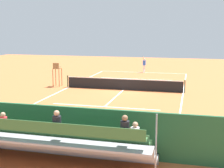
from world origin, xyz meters
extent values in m
plane|color=#BC6033|center=(0.00, 0.00, 0.00)|extent=(60.00, 60.00, 0.00)
cube|color=white|center=(0.00, -11.00, 0.00)|extent=(10.00, 0.10, 0.01)
cube|color=white|center=(0.00, 11.00, 0.00)|extent=(10.00, 0.10, 0.01)
cube|color=white|center=(-5.00, 0.00, 0.00)|extent=(0.10, 22.00, 0.01)
cube|color=white|center=(5.00, 0.00, 0.00)|extent=(0.10, 22.00, 0.01)
cube|color=white|center=(0.00, -6.05, 0.00)|extent=(7.50, 0.10, 0.01)
cube|color=white|center=(0.00, 6.05, 0.00)|extent=(7.50, 0.10, 0.01)
cube|color=white|center=(0.00, 0.00, 0.00)|extent=(0.10, 12.10, 0.01)
cube|color=white|center=(0.00, -11.00, 0.00)|extent=(0.10, 0.30, 0.01)
cube|color=black|center=(0.00, 0.00, 0.46)|extent=(10.00, 0.02, 0.91)
cube|color=white|center=(0.00, 0.00, 0.94)|extent=(10.00, 0.04, 0.06)
cylinder|color=#2D5133|center=(-5.10, 0.00, 0.54)|extent=(0.10, 0.10, 1.07)
cylinder|color=#2D5133|center=(5.10, 0.00, 0.54)|extent=(0.10, 0.10, 1.07)
cube|color=#235633|center=(0.00, 14.00, 1.00)|extent=(18.00, 0.16, 2.00)
cube|color=#9EA0A5|center=(0.00, 14.35, 0.23)|extent=(9.00, 0.10, 0.45)
cube|color=#9EA0A5|center=(0.00, 14.70, 0.41)|extent=(9.00, 0.80, 0.08)
cube|color=#9EA0A5|center=(0.00, 14.32, 0.23)|extent=(9.00, 0.04, 0.45)
cube|color=#386B38|center=(0.00, 14.80, 0.83)|extent=(8.60, 0.36, 0.04)
cube|color=#386B38|center=(0.00, 14.98, 1.03)|extent=(8.60, 0.03, 0.36)
cube|color=#9EA0A5|center=(0.00, 15.50, 0.86)|extent=(9.00, 0.80, 0.08)
cube|color=#9EA0A5|center=(0.00, 15.12, 0.68)|extent=(9.00, 0.04, 0.45)
cube|color=#386B38|center=(0.00, 15.60, 1.28)|extent=(8.60, 0.36, 0.04)
cube|color=#386B38|center=(0.00, 15.78, 1.48)|extent=(8.60, 0.03, 0.36)
cube|color=#9EA0A5|center=(0.00, 16.30, 1.31)|extent=(9.00, 0.80, 0.08)
cube|color=#9EA0A5|center=(0.00, 15.92, 1.12)|extent=(9.00, 0.04, 0.45)
cube|color=#386B38|center=(0.00, 16.40, 1.73)|extent=(8.60, 0.36, 0.04)
cube|color=#386B38|center=(0.00, 16.58, 1.93)|extent=(8.60, 0.03, 0.36)
cylinder|color=#9EA0A5|center=(-4.50, 15.50, 1.18)|extent=(0.06, 0.06, 2.35)
cube|color=#2D2D33|center=(-0.50, 14.63, 0.87)|extent=(0.32, 0.40, 0.12)
cylinder|color=#9399A3|center=(-0.50, 14.75, 1.16)|extent=(0.30, 0.30, 0.45)
sphere|color=brown|center=(-0.50, 14.75, 1.48)|extent=(0.20, 0.20, 0.20)
cube|color=#2D2D33|center=(1.44, 15.43, 1.32)|extent=(0.32, 0.40, 0.12)
cylinder|color=red|center=(1.44, 15.55, 1.60)|extent=(0.30, 0.30, 0.45)
sphere|color=tan|center=(1.44, 15.55, 1.93)|extent=(0.20, 0.20, 0.20)
cube|color=#2D2D33|center=(-3.77, 15.43, 1.32)|extent=(0.32, 0.40, 0.12)
cylinder|color=white|center=(-3.77, 15.55, 1.60)|extent=(0.30, 0.30, 0.45)
sphere|color=tan|center=(-3.77, 15.55, 1.93)|extent=(0.20, 0.20, 0.20)
cube|color=#2D2D33|center=(-1.18, 16.23, 1.77)|extent=(0.32, 0.40, 0.12)
cylinder|color=black|center=(-1.18, 16.35, 2.06)|extent=(0.30, 0.30, 0.45)
sphere|color=tan|center=(-1.18, 16.35, 2.38)|extent=(0.20, 0.20, 0.20)
cube|color=#2D2D33|center=(-3.50, 14.63, 0.87)|extent=(0.32, 0.40, 0.12)
cylinder|color=red|center=(-3.50, 14.75, 1.16)|extent=(0.30, 0.30, 0.45)
sphere|color=brown|center=(-3.50, 14.75, 1.48)|extent=(0.20, 0.20, 0.20)
cube|color=#2D2D33|center=(-3.57, 16.23, 1.77)|extent=(0.32, 0.40, 0.12)
cylinder|color=black|center=(-3.57, 16.35, 2.06)|extent=(0.30, 0.30, 0.45)
sphere|color=#8C6647|center=(-3.57, 16.35, 2.38)|extent=(0.20, 0.20, 0.20)
cylinder|color=olive|center=(5.90, -0.56, 0.80)|extent=(0.07, 0.07, 1.60)
cylinder|color=olive|center=(6.50, -0.56, 0.80)|extent=(0.07, 0.07, 1.60)
cylinder|color=olive|center=(5.90, 0.04, 0.80)|extent=(0.07, 0.07, 1.60)
cylinder|color=olive|center=(6.50, 0.04, 0.80)|extent=(0.07, 0.07, 1.60)
cube|color=olive|center=(6.20, -0.26, 1.63)|extent=(0.56, 0.56, 0.06)
cube|color=olive|center=(6.20, -0.02, 1.90)|extent=(0.56, 0.06, 0.48)
cube|color=olive|center=(5.94, -0.26, 1.78)|extent=(0.04, 0.48, 0.04)
cube|color=olive|center=(6.46, -0.26, 1.78)|extent=(0.04, 0.48, 0.04)
cube|color=#9E754C|center=(-3.18, 13.20, 0.45)|extent=(1.80, 0.40, 0.05)
cylinder|color=#9E754C|center=(-3.93, 13.20, 0.23)|extent=(0.06, 0.06, 0.45)
cylinder|color=#9E754C|center=(-2.43, 13.20, 0.23)|extent=(0.06, 0.06, 0.45)
cube|color=#9E754C|center=(-3.18, 13.38, 0.75)|extent=(1.80, 0.04, 0.36)
cube|color=#B22D2D|center=(-1.15, 13.40, 0.18)|extent=(0.90, 0.36, 0.36)
cylinder|color=white|center=(-0.12, -11.29, 0.42)|extent=(0.14, 0.14, 0.85)
cylinder|color=white|center=(-0.06, -11.08, 0.42)|extent=(0.14, 0.14, 0.85)
cylinder|color=blue|center=(-0.09, -11.18, 1.15)|extent=(0.44, 0.44, 0.60)
sphere|color=beige|center=(-0.09, -11.18, 1.56)|extent=(0.22, 0.22, 0.22)
cylinder|color=beige|center=(-0.03, -10.97, 1.65)|extent=(0.26, 0.15, 0.55)
cylinder|color=beige|center=(-0.15, -11.39, 1.18)|extent=(0.11, 0.11, 0.50)
cylinder|color=black|center=(0.80, -11.06, 0.01)|extent=(0.08, 0.28, 0.03)
torus|color=#D8CC4C|center=(0.75, -10.80, 0.01)|extent=(0.35, 0.35, 0.02)
cylinder|color=white|center=(0.75, -10.80, 0.01)|extent=(0.25, 0.25, 0.00)
sphere|color=#CCDB33|center=(0.82, -9.94, 0.03)|extent=(0.07, 0.07, 0.07)
sphere|color=#CCDB33|center=(-1.22, -10.57, 0.03)|extent=(0.07, 0.07, 0.07)
camera|label=1|loc=(-5.59, 26.02, 5.26)|focal=50.83mm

